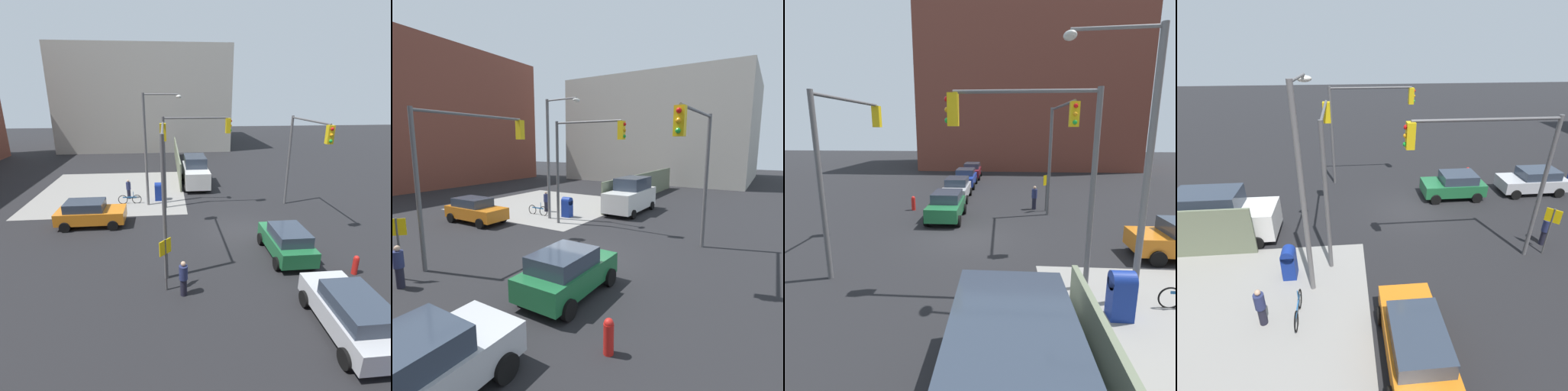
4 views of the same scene
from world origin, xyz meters
TOP-DOWN VIEW (x-y plane):
  - ground_plane at (0.00, 0.00)m, footprint 120.00×120.00m
  - building_brick_west at (-32.00, 4.87)m, footprint 16.00×28.00m
  - traffic_signal_nw_corner at (-2.14, 4.50)m, footprint 6.11×0.36m
  - traffic_signal_se_corner at (2.40, -4.50)m, footprint 5.51×0.36m
  - traffic_signal_ne_corner at (4.50, 2.70)m, footprint 0.36×4.79m
  - street_lamp_corner at (5.18, 5.43)m, footprint 0.56×2.68m
  - warning_sign_two_way at (-5.40, 4.51)m, footprint 0.48×0.48m
  - mailbox_blue at (6.20, 5.00)m, footprint 0.56×0.64m
  - fire_hydrant at (-5.00, -4.20)m, footprint 0.26×0.26m
  - sedan_maroon at (-18.86, -1.65)m, footprint 4.44×2.02m
  - sedan_blue at (-13.80, -1.77)m, footprint 4.42×2.02m
  - sedan_green at (-3.09, -1.62)m, footprint 3.82×2.02m
  - coupe_silver at (-8.46, -1.81)m, footprint 4.21×2.02m
  - van_white_delivery at (10.01, 1.80)m, footprint 5.40×2.32m
  - pedestrian_crossing at (-5.80, 3.80)m, footprint 0.36×0.36m

SIDE VIEW (x-z plane):
  - ground_plane at x=0.00m, z-range 0.00..0.00m
  - fire_hydrant at x=-5.00m, z-range 0.02..0.96m
  - mailbox_blue at x=6.20m, z-range 0.05..1.48m
  - pedestrian_crossing at x=-5.80m, z-range 0.02..1.60m
  - sedan_green at x=-3.09m, z-range 0.03..1.65m
  - coupe_silver at x=-8.46m, z-range 0.03..1.65m
  - sedan_blue at x=-13.80m, z-range 0.03..1.65m
  - sedan_maroon at x=-18.86m, z-range 0.03..1.65m
  - van_white_delivery at x=10.01m, z-range -0.03..2.59m
  - warning_sign_two_way at x=-5.40m, z-range 0.44..2.84m
  - traffic_signal_ne_corner at x=4.50m, z-range 1.34..7.84m
  - traffic_signal_se_corner at x=2.40m, z-range 1.38..7.88m
  - traffic_signal_nw_corner at x=-2.14m, z-range 1.42..7.92m
  - street_lamp_corner at x=5.18m, z-range 0.70..8.70m
  - building_brick_west at x=-32.00m, z-range 0.00..22.25m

